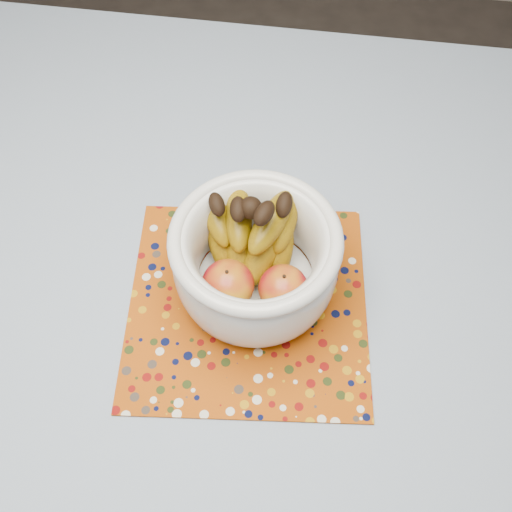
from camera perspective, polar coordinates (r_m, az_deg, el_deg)
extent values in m
plane|color=#2D2826|center=(1.64, -4.10, -16.33)|extent=(4.00, 4.00, 0.00)
cube|color=brown|center=(0.97, -6.72, -4.11)|extent=(1.20, 1.20, 0.04)
cylinder|color=brown|center=(1.71, -19.34, 7.93)|extent=(0.06, 0.06, 0.71)
cylinder|color=brown|center=(1.59, 17.88, 3.82)|extent=(0.06, 0.06, 0.71)
cube|color=slate|center=(0.94, -6.87, -3.39)|extent=(1.32, 1.32, 0.01)
cube|color=#973E08|center=(0.92, -0.79, -4.56)|extent=(0.40, 0.40, 0.00)
cylinder|color=silver|center=(0.92, -0.04, -2.89)|extent=(0.12, 0.12, 0.01)
cylinder|color=silver|center=(0.91, -0.05, -2.51)|extent=(0.18, 0.18, 0.01)
torus|color=silver|center=(0.81, -0.05, 1.64)|extent=(0.24, 0.24, 0.02)
ellipsoid|color=maroon|center=(0.87, -2.70, -2.74)|extent=(0.08, 0.08, 0.07)
ellipsoid|color=maroon|center=(0.86, 2.61, -3.09)|extent=(0.07, 0.07, 0.07)
sphere|color=black|center=(0.83, -0.51, 4.61)|extent=(0.03, 0.03, 0.03)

